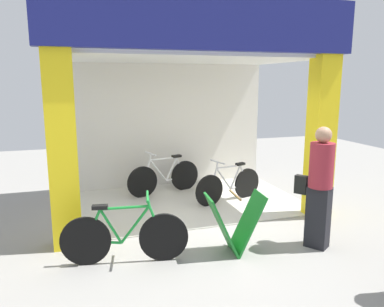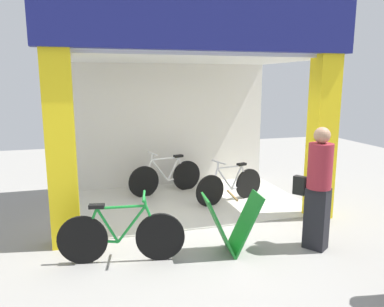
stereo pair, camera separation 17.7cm
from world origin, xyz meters
name	(u,v)px [view 1 (the left image)]	position (x,y,z in m)	size (l,w,h in m)	color
ground_plane	(205,229)	(0.00, 0.00, 0.00)	(17.49, 17.49, 0.00)	gray
shop_facade	(181,106)	(0.00, 1.40, 1.96)	(4.95, 3.18, 3.70)	beige
bicycle_inside_0	(164,177)	(-0.18, 2.14, 0.38)	(1.67, 0.55, 0.94)	black
bicycle_inside_1	(229,185)	(0.94, 1.19, 0.35)	(1.56, 0.55, 0.89)	black
bicycle_parked_0	(125,236)	(-1.43, -0.79, 0.38)	(1.69, 0.47, 0.94)	black
sandwich_board_sign	(235,224)	(0.11, -0.95, 0.44)	(0.85, 0.54, 0.88)	#197226
pedestrian_3	(320,186)	(1.36, -1.14, 0.94)	(0.50, 0.58, 1.80)	black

